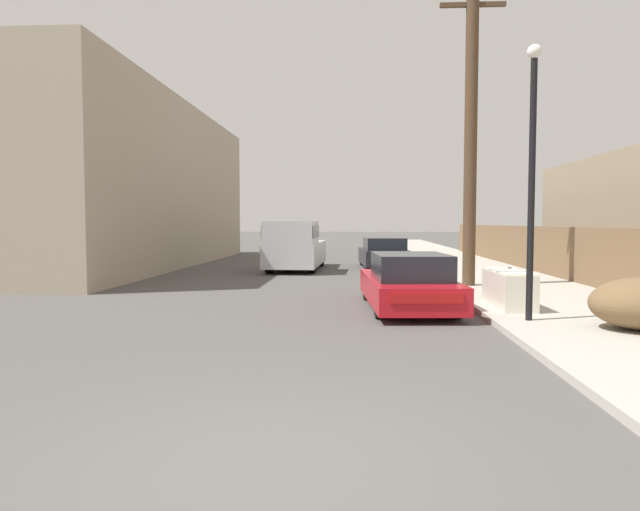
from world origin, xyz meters
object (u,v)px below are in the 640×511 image
Objects in this scene: discarded_fridge at (509,289)px; utility_pole at (471,128)px; car_parked_mid at (384,253)px; pickup_truck at (295,246)px; street_lamp at (532,163)px; parked_sports_car_red at (408,283)px.

discarded_fridge is 5.79m from utility_pole.
car_parked_mid is 0.48× the size of utility_pole.
discarded_fridge is at bearing -84.23° from car_parked_mid.
pickup_truck is 1.12× the size of street_lamp.
discarded_fridge is 2.11m from parked_sports_car_red.
discarded_fridge is at bearing 87.74° from street_lamp.
parked_sports_car_red is at bearing 167.74° from discarded_fridge.
utility_pole is 6.01m from street_lamp.
utility_pole reaches higher than discarded_fridge.
discarded_fridge is 0.45× the size of car_parked_mid.
parked_sports_car_red is at bearing -118.56° from utility_pole.
car_parked_mid is (-2.02, 11.91, 0.09)m from discarded_fridge.
parked_sports_car_red is 1.10× the size of car_parked_mid.
pickup_truck is at bearing 132.85° from utility_pole.
pickup_truck is at bearing 115.11° from street_lamp.
utility_pole reaches higher than parked_sports_car_red.
pickup_truck is (-3.54, 9.81, 0.40)m from parked_sports_car_red.
utility_pole is at bearing -79.34° from car_parked_mid.
street_lamp is (-0.06, -1.64, 2.47)m from discarded_fridge.
parked_sports_car_red is 3.73m from street_lamp.
street_lamp is at bearing -85.65° from car_parked_mid.
pickup_truck is at bearing -158.37° from car_parked_mid.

